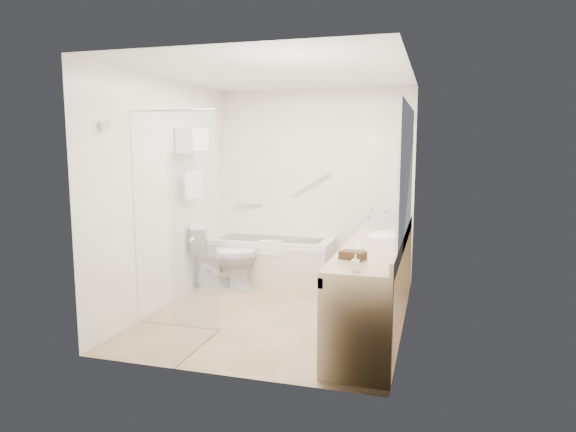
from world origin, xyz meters
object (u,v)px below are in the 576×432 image
(vanity_counter, at_px, (376,263))
(water_bottle_left, at_px, (368,226))
(amenity_basket, at_px, (353,255))
(toilet, at_px, (224,256))
(bathtub, at_px, (272,259))

(vanity_counter, distance_m, water_bottle_left, 0.48)
(amenity_basket, height_order, water_bottle_left, water_bottle_left)
(water_bottle_left, bearing_deg, amenity_basket, -88.56)
(toilet, distance_m, water_bottle_left, 1.98)
(bathtub, xyz_separation_m, vanity_counter, (1.52, -1.39, 0.36))
(toilet, bearing_deg, water_bottle_left, -128.87)
(toilet, relative_size, water_bottle_left, 4.34)
(bathtub, distance_m, amenity_basket, 2.70)
(amenity_basket, bearing_deg, bathtub, 122.75)
(vanity_counter, height_order, amenity_basket, vanity_counter)
(bathtub, xyz_separation_m, water_bottle_left, (1.40, -1.03, 0.66))
(amenity_basket, distance_m, water_bottle_left, 1.19)
(toilet, xyz_separation_m, amenity_basket, (1.88, -1.68, 0.48))
(vanity_counter, distance_m, toilet, 2.16)
(bathtub, height_order, water_bottle_left, water_bottle_left)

